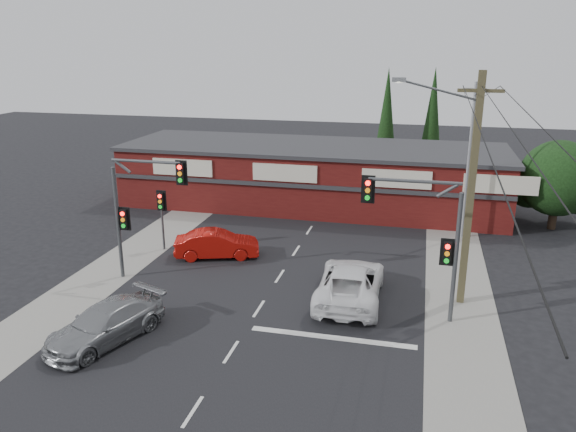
% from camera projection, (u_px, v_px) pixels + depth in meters
% --- Properties ---
extents(ground, '(120.00, 120.00, 0.00)m').
position_uv_depth(ground, '(257.00, 311.00, 24.07)').
color(ground, black).
rests_on(ground, ground).
extents(road_strip, '(14.00, 70.00, 0.01)m').
position_uv_depth(road_strip, '(285.00, 268.00, 28.71)').
color(road_strip, black).
rests_on(road_strip, ground).
extents(verge_left, '(3.00, 70.00, 0.02)m').
position_uv_depth(verge_left, '(134.00, 253.00, 30.62)').
color(verge_left, gray).
rests_on(verge_left, ground).
extents(verge_right, '(3.00, 70.00, 0.02)m').
position_uv_depth(verge_right, '(458.00, 283.00, 26.80)').
color(verge_right, gray).
rests_on(verge_right, ground).
extents(stop_line, '(6.50, 0.35, 0.01)m').
position_uv_depth(stop_line, '(332.00, 337.00, 21.89)').
color(stop_line, silver).
rests_on(stop_line, ground).
extents(white_suv, '(2.87, 5.98, 1.65)m').
position_uv_depth(white_suv, '(350.00, 282.00, 24.93)').
color(white_suv, white).
rests_on(white_suv, ground).
extents(silver_suv, '(3.61, 5.37, 1.44)m').
position_uv_depth(silver_suv, '(105.00, 324.00, 21.49)').
color(silver_suv, gray).
rests_on(silver_suv, ground).
extents(red_sedan, '(4.71, 2.83, 1.46)m').
position_uv_depth(red_sedan, '(217.00, 244.00, 29.93)').
color(red_sedan, '#B0100A').
rests_on(red_sedan, ground).
extents(lane_dashes, '(0.12, 38.01, 0.01)m').
position_uv_depth(lane_dashes, '(259.00, 309.00, 24.26)').
color(lane_dashes, silver).
rests_on(lane_dashes, ground).
extents(shop_building, '(27.30, 8.40, 4.22)m').
position_uv_depth(shop_building, '(312.00, 175.00, 39.43)').
color(shop_building, '#480F0E').
rests_on(shop_building, ground).
extents(tree_cluster, '(5.90, 5.10, 5.50)m').
position_uv_depth(tree_cluster, '(559.00, 182.00, 34.24)').
color(tree_cluster, '#2D2116').
rests_on(tree_cluster, ground).
extents(conifer_near, '(1.80, 1.80, 9.25)m').
position_uv_depth(conifer_near, '(387.00, 116.00, 43.94)').
color(conifer_near, '#2D2116').
rests_on(conifer_near, ground).
extents(conifer_far, '(1.80, 1.80, 9.25)m').
position_uv_depth(conifer_far, '(432.00, 115.00, 45.01)').
color(conifer_far, '#2D2116').
rests_on(conifer_far, ground).
extents(traffic_mast_left, '(3.77, 0.27, 5.97)m').
position_uv_depth(traffic_mast_left, '(137.00, 201.00, 26.21)').
color(traffic_mast_left, '#47494C').
rests_on(traffic_mast_left, ground).
extents(traffic_mast_right, '(3.96, 0.27, 5.97)m').
position_uv_depth(traffic_mast_right, '(429.00, 229.00, 22.29)').
color(traffic_mast_right, '#47494C').
rests_on(traffic_mast_right, ground).
extents(pedestal_signal, '(0.55, 0.27, 3.38)m').
position_uv_depth(pedestal_signal, '(162.00, 208.00, 30.55)').
color(pedestal_signal, '#47494C').
rests_on(pedestal_signal, ground).
extents(utility_pole, '(4.38, 0.59, 10.00)m').
position_uv_depth(utility_pole, '(468.00, 184.00, 23.36)').
color(utility_pole, brown).
rests_on(utility_pole, ground).
extents(steel_pole, '(1.20, 0.16, 9.00)m').
position_uv_depth(steel_pole, '(469.00, 159.00, 31.79)').
color(steel_pole, gray).
rests_on(steel_pole, ground).
extents(power_lines, '(2.01, 29.00, 1.22)m').
position_uv_depth(power_lines, '(495.00, 110.00, 17.19)').
color(power_lines, black).
rests_on(power_lines, ground).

